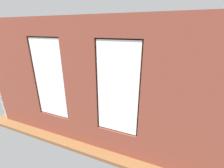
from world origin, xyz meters
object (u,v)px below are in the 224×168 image
(tv_flatscreen, at_px, (56,76))
(papasan_chair, at_px, (130,81))
(potted_plant_corner_far_left, at_px, (194,138))
(couch_by_window, at_px, (79,115))
(couch_left, at_px, (183,109))
(cup_ceramic, at_px, (118,90))
(remote_silver, at_px, (108,91))
(potted_plant_near_tv, at_px, (52,93))
(candle_jar, at_px, (97,90))
(table_plant_small, at_px, (109,90))
(media_console, at_px, (57,89))
(coffee_table, at_px, (108,92))
(potted_plant_mid_room_small, at_px, (136,89))
(potted_plant_by_left_couch, at_px, (172,92))

(tv_flatscreen, relative_size, papasan_chair, 1.01)
(potted_plant_corner_far_left, bearing_deg, couch_by_window, -1.77)
(couch_left, relative_size, papasan_chair, 1.76)
(potted_plant_corner_far_left, bearing_deg, cup_ceramic, -38.69)
(papasan_chair, bearing_deg, couch_by_window, 79.00)
(remote_silver, height_order, potted_plant_near_tv, potted_plant_near_tv)
(cup_ceramic, bearing_deg, candle_jar, 17.72)
(table_plant_small, xyz_separation_m, papasan_chair, (-0.39, -1.90, -0.15))
(tv_flatscreen, relative_size, potted_plant_corner_far_left, 0.96)
(couch_by_window, distance_m, media_console, 2.74)
(coffee_table, distance_m, potted_plant_near_tv, 2.29)
(tv_flatscreen, xyz_separation_m, potted_plant_corner_far_left, (-5.59, 1.67, -0.40))
(table_plant_small, relative_size, tv_flatscreen, 0.25)
(potted_plant_corner_far_left, bearing_deg, potted_plant_mid_room_small, -53.27)
(couch_left, bearing_deg, couch_by_window, -56.92)
(table_plant_small, relative_size, potted_plant_by_left_couch, 0.44)
(tv_flatscreen, bearing_deg, potted_plant_mid_room_small, -161.87)
(coffee_table, relative_size, media_console, 1.71)
(remote_silver, height_order, potted_plant_mid_room_small, potted_plant_mid_room_small)
(media_console, distance_m, tv_flatscreen, 0.65)
(couch_by_window, distance_m, potted_plant_mid_room_small, 2.98)
(couch_by_window, height_order, couch_left, same)
(potted_plant_near_tv, height_order, potted_plant_by_left_couch, potted_plant_near_tv)
(table_plant_small, bearing_deg, potted_plant_mid_room_small, -134.41)
(remote_silver, relative_size, potted_plant_corner_far_left, 0.16)
(candle_jar, height_order, media_console, media_console)
(papasan_chair, bearing_deg, potted_plant_mid_room_small, 118.47)
(potted_plant_near_tv, height_order, potted_plant_corner_far_left, potted_plant_near_tv)
(potted_plant_near_tv, bearing_deg, potted_plant_corner_far_left, 171.38)
(candle_jar, relative_size, potted_plant_near_tv, 0.09)
(couch_by_window, distance_m, tv_flatscreen, 2.81)
(table_plant_small, bearing_deg, tv_flatscreen, 4.67)
(couch_by_window, xyz_separation_m, cup_ceramic, (-0.63, -2.06, 0.16))
(candle_jar, distance_m, media_console, 2.02)
(candle_jar, distance_m, remote_silver, 0.49)
(potted_plant_mid_room_small, relative_size, potted_plant_by_left_couch, 1.05)
(remote_silver, xyz_separation_m, tv_flatscreen, (2.46, 0.34, 0.48))
(tv_flatscreen, height_order, potted_plant_corner_far_left, tv_flatscreen)
(candle_jar, bearing_deg, potted_plant_corner_far_left, 152.42)
(couch_by_window, height_order, media_console, couch_by_window)
(couch_left, relative_size, table_plant_small, 7.12)
(remote_silver, xyz_separation_m, potted_plant_mid_room_small, (-1.03, -0.80, -0.06))
(candle_jar, bearing_deg, cup_ceramic, -162.28)
(coffee_table, relative_size, potted_plant_corner_far_left, 1.48)
(media_console, bearing_deg, papasan_chair, -144.61)
(couch_by_window, bearing_deg, potted_plant_corner_far_left, 178.23)
(candle_jar, distance_m, potted_plant_near_tv, 1.83)
(table_plant_small, bearing_deg, couch_by_window, 79.72)
(potted_plant_near_tv, relative_size, potted_plant_by_left_couch, 1.95)
(couch_left, xyz_separation_m, potted_plant_corner_far_left, (-0.15, 1.81, 0.20))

